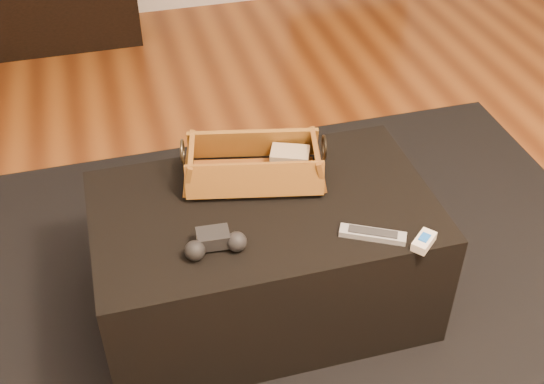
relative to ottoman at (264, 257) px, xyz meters
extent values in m
cube|color=white|center=(-0.11, 2.42, -0.16)|extent=(5.00, 0.04, 0.12)
cube|color=black|center=(0.00, -0.05, -0.22)|extent=(2.60, 2.00, 0.01)
cube|color=black|center=(0.00, 0.00, 0.00)|extent=(1.00, 0.60, 0.42)
cube|color=black|center=(-0.02, 0.12, 0.24)|extent=(0.23, 0.07, 0.02)
cube|color=tan|center=(0.12, 0.14, 0.26)|extent=(0.14, 0.12, 0.06)
cube|color=brown|center=(0.00, 0.13, 0.22)|extent=(0.40, 0.25, 0.01)
cube|color=#A66A25|center=(0.02, 0.22, 0.28)|extent=(0.40, 0.12, 0.11)
cube|color=#986022|center=(-0.02, 0.04, 0.28)|extent=(0.40, 0.12, 0.11)
cube|color=brown|center=(0.19, 0.09, 0.28)|extent=(0.08, 0.20, 0.11)
cube|color=#AC6F26|center=(-0.18, 0.17, 0.28)|extent=(0.08, 0.20, 0.11)
torus|color=black|center=(0.21, 0.08, 0.32)|extent=(0.02, 0.08, 0.08)
torus|color=#332E22|center=(-0.20, 0.17, 0.32)|extent=(0.02, 0.08, 0.08)
cube|color=black|center=(-0.17, -0.13, 0.24)|extent=(0.09, 0.07, 0.04)
sphere|color=black|center=(-0.23, -0.16, 0.24)|extent=(0.06, 0.06, 0.06)
sphere|color=black|center=(-0.12, -0.16, 0.24)|extent=(0.06, 0.06, 0.06)
cube|color=#A9ADB1|center=(0.25, -0.21, 0.22)|extent=(0.18, 0.12, 0.02)
cube|color=#262728|center=(0.25, -0.21, 0.23)|extent=(0.13, 0.09, 0.00)
cube|color=white|center=(0.38, -0.28, 0.22)|extent=(0.09, 0.08, 0.03)
cube|color=blue|center=(0.38, -0.28, 0.24)|extent=(0.04, 0.04, 0.01)
camera|label=1|loc=(-0.38, -1.47, 1.49)|focal=45.00mm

